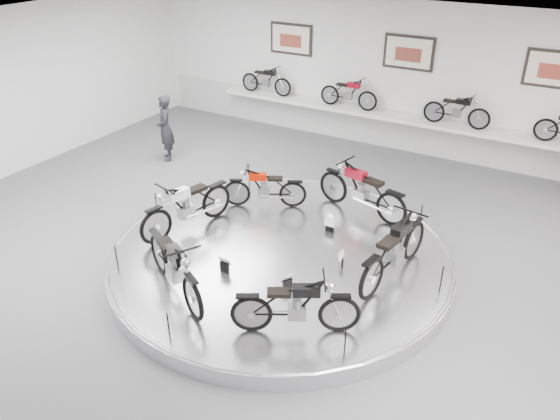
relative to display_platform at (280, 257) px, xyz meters
The scene contains 20 objects.
floor 0.34m from the display_platform, 90.00° to the right, with size 16.00×16.00×0.00m, color #4F4F51.
ceiling 3.86m from the display_platform, 90.00° to the right, with size 16.00×16.00×0.00m, color white.
wall_back 6.95m from the display_platform, 90.00° to the left, with size 16.00×16.00×0.00m, color silver.
dado_band 6.69m from the display_platform, 90.00° to the left, with size 15.68×0.04×1.10m, color #BCBCBA.
display_platform is the anchor object (origin of this frame).
platform_rim 0.12m from the display_platform, ahead, with size 6.40×6.40×0.10m, color #B2B2BA.
shelf 6.46m from the display_platform, 90.00° to the left, with size 11.00×0.55×0.10m, color silver.
poster_left 7.94m from the display_platform, 117.72° to the left, with size 1.35×0.06×0.88m, color silver.
poster_center 7.13m from the display_platform, 90.00° to the left, with size 1.35×0.06×0.88m, color silver.
poster_right 7.94m from the display_platform, 62.28° to the left, with size 1.35×0.06×0.88m, color silver.
shelf_bike_a 7.76m from the display_platform, 123.27° to the left, with size 1.22×0.42×0.73m, color black, non-canonical shape.
shelf_bike_b 6.69m from the display_platform, 103.19° to the left, with size 1.22×0.42×0.73m, color maroon, non-canonical shape.
shelf_bike_c 6.69m from the display_platform, 76.81° to the left, with size 1.22×0.42×0.73m, color black, non-canonical shape.
bike_a 2.23m from the display_platform, ahead, with size 1.90×0.67×1.12m, color black, non-canonical shape.
bike_b 2.35m from the display_platform, 71.37° to the left, with size 1.85×0.65×1.09m, color maroon, non-canonical shape.
bike_c 1.91m from the display_platform, 130.72° to the left, with size 1.51×0.53×0.89m, color #C21800, non-canonical shape.
bike_d 2.12m from the display_platform, behind, with size 1.85×0.65×1.09m, color silver, non-canonical shape.
bike_e 2.27m from the display_platform, 113.12° to the right, with size 1.86×0.66×1.09m, color black, non-canonical shape.
bike_f 2.34m from the display_platform, 54.31° to the right, with size 1.65×0.58×0.97m, color black, non-canonical shape.
visitor 5.96m from the display_platform, 151.07° to the left, with size 0.64×0.42×1.76m, color black.
Camera 1 is at (4.32, -7.18, 5.87)m, focal length 35.00 mm.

